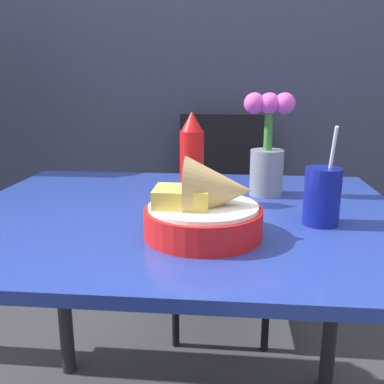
# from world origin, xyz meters

# --- Properties ---
(wall_window) EXTENTS (7.00, 0.06, 2.60)m
(wall_window) POSITION_xyz_m (0.00, 1.08, 1.30)
(wall_window) COLOR #2D334C
(wall_window) RESTS_ON ground_plane
(dining_table) EXTENTS (1.06, 0.86, 0.75)m
(dining_table) POSITION_xyz_m (0.00, 0.00, 0.65)
(dining_table) COLOR #233893
(dining_table) RESTS_ON ground_plane
(chair_far_window) EXTENTS (0.40, 0.40, 0.92)m
(chair_far_window) POSITION_xyz_m (0.09, 0.84, 0.54)
(chair_far_window) COLOR black
(chair_far_window) RESTS_ON ground_plane
(food_basket) EXTENTS (0.24, 0.24, 0.16)m
(food_basket) POSITION_xyz_m (0.07, -0.17, 0.81)
(food_basket) COLOR red
(food_basket) RESTS_ON dining_table
(ketchup_bottle) EXTENTS (0.06, 0.06, 0.23)m
(ketchup_bottle) POSITION_xyz_m (0.02, 0.06, 0.86)
(ketchup_bottle) COLOR red
(ketchup_bottle) RESTS_ON dining_table
(drink_cup) EXTENTS (0.08, 0.08, 0.21)m
(drink_cup) POSITION_xyz_m (0.31, -0.07, 0.81)
(drink_cup) COLOR navy
(drink_cup) RESTS_ON dining_table
(flower_vase) EXTENTS (0.13, 0.09, 0.27)m
(flower_vase) POSITION_xyz_m (0.21, 0.17, 0.88)
(flower_vase) COLOR gray
(flower_vase) RESTS_ON dining_table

